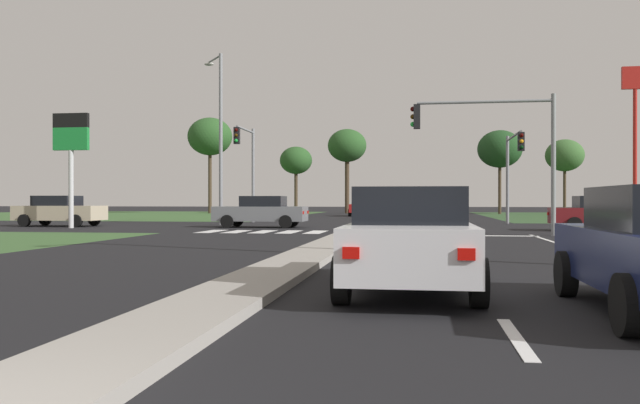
{
  "coord_description": "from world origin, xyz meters",
  "views": [
    {
      "loc": [
        2.56,
        -2.58,
        1.37
      ],
      "look_at": [
        -3.24,
        35.35,
        1.25
      ],
      "focal_mm": 36.74,
      "sensor_mm": 36.0,
      "label": 1
    }
  ],
  "objects_px": {
    "fastfood_pole_sign": "(635,107)",
    "treeline_second": "(296,161)",
    "car_white_sixth": "(411,238)",
    "treeline_fifth": "(565,156)",
    "street_lamp_second": "(220,129)",
    "pedestrian_at_median": "(379,203)",
    "traffic_signal_far_right": "(513,160)",
    "traffic_signal_far_left": "(247,157)",
    "treeline_near": "(210,137)",
    "car_beige_third": "(59,211)",
    "fuel_price_totem": "(71,144)",
    "car_maroon_fifth": "(603,213)",
    "treeline_fourth": "(500,149)",
    "traffic_signal_near_right": "(498,137)",
    "car_red_second": "(362,207)",
    "car_grey_near": "(261,211)"
  },
  "relations": [
    {
      "from": "street_lamp_second",
      "to": "pedestrian_at_median",
      "type": "height_order",
      "value": "street_lamp_second"
    },
    {
      "from": "fastfood_pole_sign",
      "to": "treeline_near",
      "type": "xyz_separation_m",
      "value": [
        -36.53,
        15.61,
        -0.09
      ]
    },
    {
      "from": "car_maroon_fifth",
      "to": "car_white_sixth",
      "type": "xyz_separation_m",
      "value": [
        -8.1,
        -20.44,
        0.0
      ]
    },
    {
      "from": "treeline_near",
      "to": "treeline_fifth",
      "type": "distance_m",
      "value": 35.33
    },
    {
      "from": "treeline_second",
      "to": "street_lamp_second",
      "type": "bearing_deg",
      "value": -87.15
    },
    {
      "from": "traffic_signal_near_right",
      "to": "street_lamp_second",
      "type": "bearing_deg",
      "value": 146.81
    },
    {
      "from": "fastfood_pole_sign",
      "to": "fuel_price_totem",
      "type": "distance_m",
      "value": 37.7
    },
    {
      "from": "treeline_fourth",
      "to": "treeline_second",
      "type": "bearing_deg",
      "value": -179.43
    },
    {
      "from": "fuel_price_totem",
      "to": "treeline_near",
      "type": "relative_size",
      "value": 0.57
    },
    {
      "from": "car_red_second",
      "to": "treeline_fourth",
      "type": "xyz_separation_m",
      "value": [
        12.64,
        10.5,
        5.57
      ]
    },
    {
      "from": "treeline_fourth",
      "to": "fastfood_pole_sign",
      "type": "bearing_deg",
      "value": -66.32
    },
    {
      "from": "car_beige_third",
      "to": "treeline_fourth",
      "type": "xyz_separation_m",
      "value": [
        26.36,
        34.44,
        5.54
      ]
    },
    {
      "from": "car_maroon_fifth",
      "to": "car_white_sixth",
      "type": "height_order",
      "value": "same"
    },
    {
      "from": "traffic_signal_far_right",
      "to": "street_lamp_second",
      "type": "distance_m",
      "value": 16.28
    },
    {
      "from": "street_lamp_second",
      "to": "treeline_near",
      "type": "xyz_separation_m",
      "value": [
        -10.38,
        29.78,
        2.58
      ]
    },
    {
      "from": "car_grey_near",
      "to": "fuel_price_totem",
      "type": "xyz_separation_m",
      "value": [
        -8.99,
        -2.13,
        3.28
      ]
    },
    {
      "from": "car_white_sixth",
      "to": "fuel_price_totem",
      "type": "xyz_separation_m",
      "value": [
        -16.69,
        19.79,
        3.29
      ]
    },
    {
      "from": "street_lamp_second",
      "to": "car_maroon_fifth",
      "type": "bearing_deg",
      "value": -14.29
    },
    {
      "from": "car_beige_third",
      "to": "pedestrian_at_median",
      "type": "xyz_separation_m",
      "value": [
        15.76,
        14.86,
        0.32
      ]
    },
    {
      "from": "car_white_sixth",
      "to": "treeline_second",
      "type": "height_order",
      "value": "treeline_second"
    },
    {
      "from": "car_grey_near",
      "to": "street_lamp_second",
      "type": "relative_size",
      "value": 0.48
    },
    {
      "from": "car_beige_third",
      "to": "treeline_fifth",
      "type": "xyz_separation_m",
      "value": [
        32.43,
        34.33,
        4.84
      ]
    },
    {
      "from": "car_white_sixth",
      "to": "street_lamp_second",
      "type": "distance_m",
      "value": 27.89
    },
    {
      "from": "street_lamp_second",
      "to": "pedestrian_at_median",
      "type": "bearing_deg",
      "value": 54.18
    },
    {
      "from": "car_grey_near",
      "to": "street_lamp_second",
      "type": "xyz_separation_m",
      "value": [
        -3.2,
        3.35,
        4.5
      ]
    },
    {
      "from": "traffic_signal_far_right",
      "to": "traffic_signal_near_right",
      "type": "height_order",
      "value": "traffic_signal_near_right"
    },
    {
      "from": "car_red_second",
      "to": "traffic_signal_near_right",
      "type": "bearing_deg",
      "value": 104.87
    },
    {
      "from": "traffic_signal_far_left",
      "to": "treeline_fourth",
      "type": "height_order",
      "value": "treeline_fourth"
    },
    {
      "from": "fastfood_pole_sign",
      "to": "street_lamp_second",
      "type": "bearing_deg",
      "value": -151.56
    },
    {
      "from": "fuel_price_totem",
      "to": "treeline_fourth",
      "type": "relative_size",
      "value": 0.68
    },
    {
      "from": "car_maroon_fifth",
      "to": "street_lamp_second",
      "type": "height_order",
      "value": "street_lamp_second"
    },
    {
      "from": "car_maroon_fifth",
      "to": "fuel_price_totem",
      "type": "bearing_deg",
      "value": -88.52
    },
    {
      "from": "car_white_sixth",
      "to": "treeline_second",
      "type": "bearing_deg",
      "value": 102.51
    },
    {
      "from": "car_white_sixth",
      "to": "fastfood_pole_sign",
      "type": "distance_m",
      "value": 42.89
    },
    {
      "from": "car_grey_near",
      "to": "car_beige_third",
      "type": "height_order",
      "value": "car_beige_third"
    },
    {
      "from": "traffic_signal_near_right",
      "to": "traffic_signal_far_left",
      "type": "xyz_separation_m",
      "value": [
        -13.14,
        11.82,
        0.12
      ]
    },
    {
      "from": "traffic_signal_far_left",
      "to": "street_lamp_second",
      "type": "xyz_separation_m",
      "value": [
        -0.87,
        -2.66,
        1.38
      ]
    },
    {
      "from": "street_lamp_second",
      "to": "treeline_fourth",
      "type": "bearing_deg",
      "value": 58.72
    },
    {
      "from": "traffic_signal_far_right",
      "to": "traffic_signal_far_left",
      "type": "height_order",
      "value": "traffic_signal_far_left"
    },
    {
      "from": "traffic_signal_far_left",
      "to": "treeline_near",
      "type": "distance_m",
      "value": 29.63
    },
    {
      "from": "car_beige_third",
      "to": "treeline_second",
      "type": "distance_m",
      "value": 35.07
    },
    {
      "from": "car_maroon_fifth",
      "to": "treeline_fourth",
      "type": "height_order",
      "value": "treeline_fourth"
    },
    {
      "from": "car_maroon_fifth",
      "to": "treeline_fourth",
      "type": "xyz_separation_m",
      "value": [
        -0.21,
        35.78,
        5.57
      ]
    },
    {
      "from": "car_white_sixth",
      "to": "pedestrian_at_median",
      "type": "xyz_separation_m",
      "value": [
        -2.7,
        36.63,
        0.35
      ]
    },
    {
      "from": "fastfood_pole_sign",
      "to": "treeline_second",
      "type": "xyz_separation_m",
      "value": [
        -27.68,
        16.57,
        -2.58
      ]
    },
    {
      "from": "pedestrian_at_median",
      "to": "treeline_near",
      "type": "relative_size",
      "value": 0.17
    },
    {
      "from": "car_red_second",
      "to": "car_maroon_fifth",
      "type": "xyz_separation_m",
      "value": [
        12.85,
        -25.28,
        0.01
      ]
    },
    {
      "from": "traffic_signal_far_right",
      "to": "car_beige_third",
      "type": "bearing_deg",
      "value": -167.07
    },
    {
      "from": "treeline_fifth",
      "to": "street_lamp_second",
      "type": "bearing_deg",
      "value": -128.9
    },
    {
      "from": "car_red_second",
      "to": "treeline_fifth",
      "type": "xyz_separation_m",
      "value": [
        18.72,
        10.39,
        4.87
      ]
    }
  ]
}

